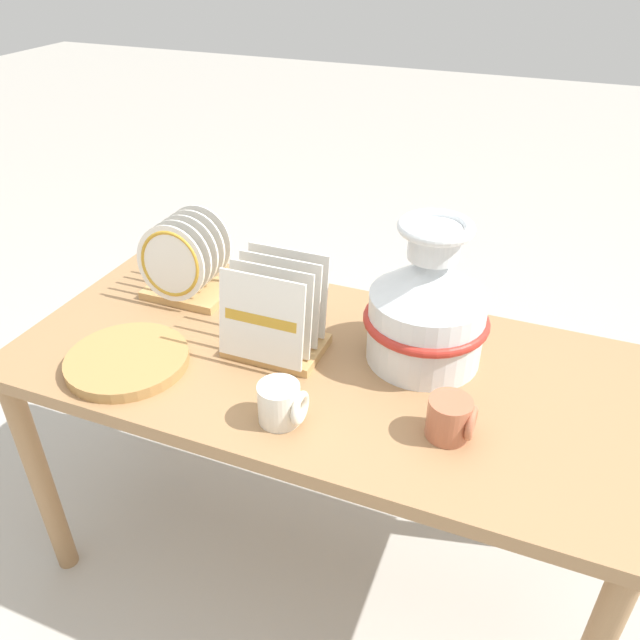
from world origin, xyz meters
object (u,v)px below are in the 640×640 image
dish_rack_round_plates (185,266)px  mug_cream_glaze (282,404)px  wicker_charger_stack (127,360)px  ceramic_vase (427,306)px  mug_terracotta_glaze (451,418)px  dish_rack_square_plates (275,322)px

dish_rack_round_plates → mug_cream_glaze: dish_rack_round_plates is taller
mug_cream_glaze → wicker_charger_stack: bearing=174.7°
ceramic_vase → dish_rack_round_plates: ceramic_vase is taller
dish_rack_round_plates → wicker_charger_stack: bearing=-82.8°
mug_terracotta_glaze → mug_cream_glaze: bearing=-165.6°
dish_rack_round_plates → mug_terracotta_glaze: bearing=-19.9°
dish_rack_round_plates → wicker_charger_stack: (0.04, -0.33, -0.08)m
wicker_charger_stack → mug_cream_glaze: (0.41, -0.04, 0.03)m
ceramic_vase → dish_rack_square_plates: size_ratio=1.51×
dish_rack_round_plates → mug_cream_glaze: bearing=-38.9°
dish_rack_square_plates → mug_terracotta_glaze: 0.47m
ceramic_vase → mug_cream_glaze: bearing=-123.4°
mug_cream_glaze → mug_terracotta_glaze: (0.33, 0.08, 0.00)m
ceramic_vase → wicker_charger_stack: ceramic_vase is taller
wicker_charger_stack → mug_cream_glaze: mug_cream_glaze is taller
ceramic_vase → mug_cream_glaze: (-0.21, -0.32, -0.10)m
ceramic_vase → dish_rack_round_plates: (-0.66, 0.04, -0.05)m
dish_rack_square_plates → wicker_charger_stack: (-0.29, -0.18, -0.07)m
dish_rack_round_plates → mug_terracotta_glaze: dish_rack_round_plates is taller
mug_terracotta_glaze → ceramic_vase: bearing=115.6°
ceramic_vase → mug_terracotta_glaze: ceramic_vase is taller
dish_rack_square_plates → dish_rack_round_plates: bearing=156.5°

